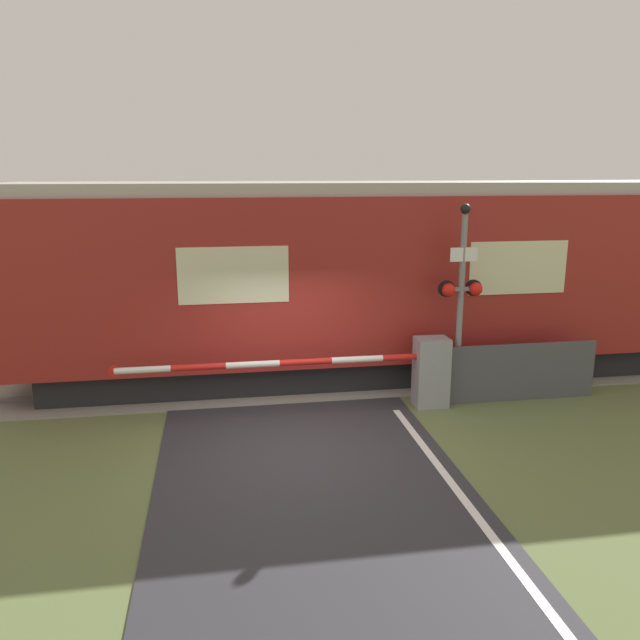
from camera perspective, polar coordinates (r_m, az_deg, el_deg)
ground_plane at (r=10.17m, az=-1.99°, el=-11.07°), size 80.00×80.00×0.00m
track_bed at (r=13.17m, az=-3.83°, el=-5.15°), size 36.00×3.20×0.13m
train at (r=13.83m, az=14.96°, el=3.99°), size 19.62×2.81×4.01m
crossing_barrier at (r=11.44m, az=7.94°, el=-4.59°), size 5.96×0.44×1.29m
signal_post at (r=11.51m, az=12.78°, el=2.39°), size 0.81×0.26×3.67m
roadside_fence at (r=12.32m, az=18.01°, el=-4.55°), size 2.89×0.06×1.10m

